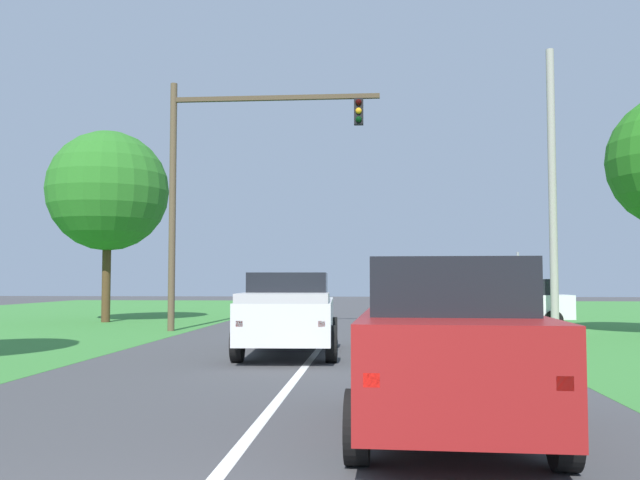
% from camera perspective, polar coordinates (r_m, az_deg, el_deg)
% --- Properties ---
extents(ground_plane, '(120.00, 120.00, 0.00)m').
position_cam_1_polar(ground_plane, '(14.44, -1.19, -10.40)').
color(ground_plane, '#424244').
extents(red_suv_near, '(2.28, 4.59, 2.01)m').
position_cam_1_polar(red_suv_near, '(8.19, 10.53, -8.33)').
color(red_suv_near, maroon).
rests_on(red_suv_near, ground_plane).
extents(pickup_truck_lead, '(2.48, 5.43, 1.94)m').
position_cam_1_polar(pickup_truck_lead, '(16.45, -2.56, -6.06)').
color(pickup_truck_lead, silver).
rests_on(pickup_truck_lead, ground_plane).
extents(traffic_light, '(7.42, 0.40, 8.77)m').
position_cam_1_polar(traffic_light, '(24.47, -8.13, 5.95)').
color(traffic_light, brown).
rests_on(traffic_light, ground_plane).
extents(keep_moving_sign, '(0.60, 0.09, 2.64)m').
position_cam_1_polar(keep_moving_sign, '(22.08, 16.14, -3.45)').
color(keep_moving_sign, gray).
rests_on(keep_moving_sign, ground_plane).
extents(crossing_suv_far, '(4.29, 2.17, 1.81)m').
position_cam_1_polar(crossing_suv_far, '(26.94, 15.71, -4.99)').
color(crossing_suv_far, silver).
rests_on(crossing_suv_far, ground_plane).
extents(utility_pole_right, '(0.28, 0.28, 10.00)m').
position_cam_1_polar(utility_pole_right, '(25.61, 18.74, 4.07)').
color(utility_pole_right, '#9E998E').
rests_on(utility_pole_right, ground_plane).
extents(extra_tree_1, '(5.11, 5.11, 8.13)m').
position_cam_1_polar(extra_tree_1, '(30.69, -17.20, 3.90)').
color(extra_tree_1, '#4C351E').
rests_on(extra_tree_1, ground_plane).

